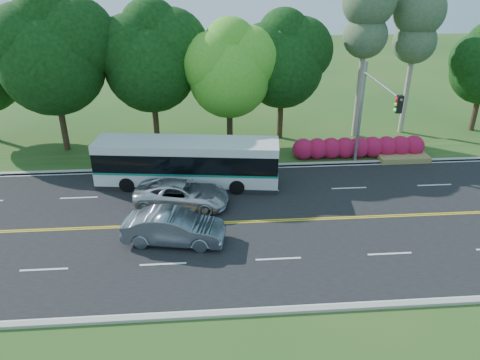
{
  "coord_description": "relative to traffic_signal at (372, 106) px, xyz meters",
  "views": [
    {
      "loc": [
        -3.75,
        -21.74,
        13.41
      ],
      "look_at": [
        -1.93,
        2.0,
        1.58
      ],
      "focal_mm": 35.0,
      "sensor_mm": 36.0,
      "label": 1
    }
  ],
  "objects": [
    {
      "name": "lane_markings",
      "position": [
        -6.59,
        -5.4,
        -4.65
      ],
      "size": [
        57.6,
        13.82,
        0.0
      ],
      "color": "gold",
      "rests_on": "road"
    },
    {
      "name": "traffic_signal",
      "position": [
        0.0,
        0.0,
        0.0
      ],
      "size": [
        0.42,
        6.1,
        7.0
      ],
      "color": "gray",
      "rests_on": "ground"
    },
    {
      "name": "grass_verge",
      "position": [
        -6.49,
        3.6,
        -4.62
      ],
      "size": [
        60.0,
        4.0,
        0.1
      ],
      "primitive_type": "cube",
      "color": "#23511B",
      "rests_on": "ground"
    },
    {
      "name": "ground",
      "position": [
        -6.49,
        -5.4,
        -4.67
      ],
      "size": [
        120.0,
        120.0,
        0.0
      ],
      "primitive_type": "plane",
      "color": "#23511B",
      "rests_on": "ground"
    },
    {
      "name": "curb_south",
      "position": [
        -6.49,
        -12.55,
        -4.6
      ],
      "size": [
        60.0,
        0.3,
        0.15
      ],
      "primitive_type": "cube",
      "color": "#A9A499",
      "rests_on": "ground"
    },
    {
      "name": "bougainvillea_hedge",
      "position": [
        0.69,
        2.75,
        -3.95
      ],
      "size": [
        9.5,
        2.25,
        1.5
      ],
      "color": "#A70D3C",
      "rests_on": "ground"
    },
    {
      "name": "suv",
      "position": [
        -11.75,
        -3.35,
        -3.9
      ],
      "size": [
        5.78,
        3.49,
        1.5
      ],
      "primitive_type": "imported",
      "rotation": [
        0.0,
        0.0,
        1.38
      ],
      "color": "silver",
      "rests_on": "road"
    },
    {
      "name": "sedan",
      "position": [
        -12.03,
        -7.04,
        -3.81
      ],
      "size": [
        5.3,
        2.62,
        1.67
      ],
      "primitive_type": "imported",
      "rotation": [
        0.0,
        0.0,
        1.4
      ],
      "color": "slate",
      "rests_on": "road"
    },
    {
      "name": "curb_north",
      "position": [
        -6.49,
        1.75,
        -4.6
      ],
      "size": [
        60.0,
        0.3,
        0.15
      ],
      "primitive_type": "cube",
      "color": "#A9A499",
      "rests_on": "ground"
    },
    {
      "name": "tree_row",
      "position": [
        -11.65,
        6.73,
        2.06
      ],
      "size": [
        44.7,
        9.1,
        13.84
      ],
      "color": "black",
      "rests_on": "ground"
    },
    {
      "name": "road",
      "position": [
        -6.49,
        -5.4,
        -4.66
      ],
      "size": [
        60.0,
        14.0,
        0.02
      ],
      "primitive_type": "cube",
      "color": "black",
      "rests_on": "ground"
    },
    {
      "name": "transit_bus",
      "position": [
        -11.5,
        -0.64,
        -3.2
      ],
      "size": [
        11.41,
        3.81,
        2.93
      ],
      "rotation": [
        0.0,
        0.0,
        -0.13
      ],
      "color": "silver",
      "rests_on": "road"
    }
  ]
}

